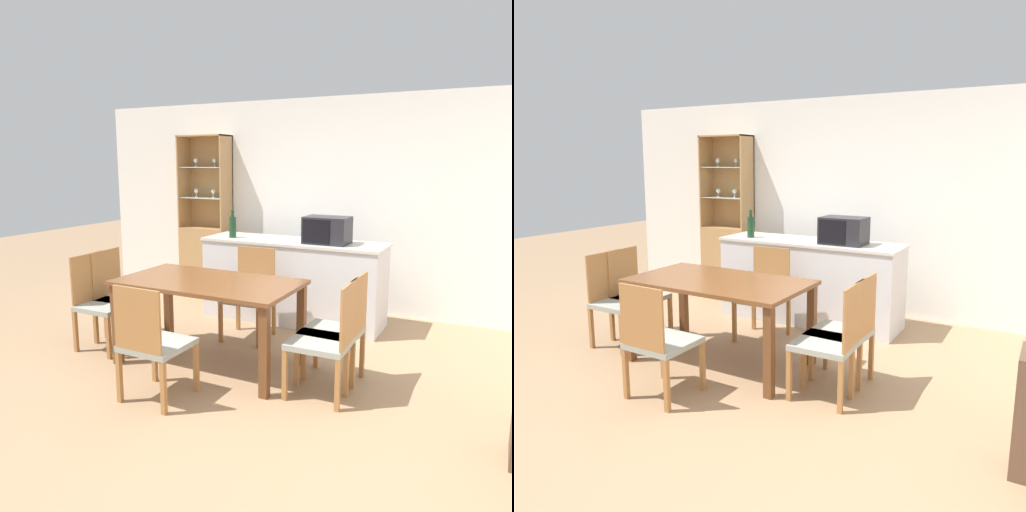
% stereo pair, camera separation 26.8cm
% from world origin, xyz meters
% --- Properties ---
extents(ground_plane, '(18.00, 18.00, 0.00)m').
position_xyz_m(ground_plane, '(0.00, 0.00, 0.00)').
color(ground_plane, '#A37F5B').
extents(wall_back, '(6.80, 0.06, 2.55)m').
position_xyz_m(wall_back, '(0.00, 2.63, 1.27)').
color(wall_back, white).
rests_on(wall_back, ground_plane).
extents(kitchen_counter, '(2.07, 0.62, 0.93)m').
position_xyz_m(kitchen_counter, '(-0.27, 1.91, 0.47)').
color(kitchen_counter, silver).
rests_on(kitchen_counter, ground_plane).
extents(display_cabinet, '(0.68, 0.32, 2.14)m').
position_xyz_m(display_cabinet, '(-1.77, 2.45, 0.64)').
color(display_cabinet, tan).
rests_on(display_cabinet, ground_plane).
extents(dining_table, '(1.58, 0.87, 0.77)m').
position_xyz_m(dining_table, '(-0.44, 0.41, 0.66)').
color(dining_table, brown).
rests_on(dining_table, ground_plane).
extents(dining_chair_head_far, '(0.48, 0.48, 0.92)m').
position_xyz_m(dining_chair_head_far, '(-0.45, 1.20, 0.45)').
color(dining_chair_head_far, '#999E93').
rests_on(dining_chair_head_far, ground_plane).
extents(dining_chair_side_left_far, '(0.48, 0.48, 0.92)m').
position_xyz_m(dining_chair_side_left_far, '(-1.58, 0.54, 0.45)').
color(dining_chair_side_left_far, '#999E93').
rests_on(dining_chair_side_left_far, ground_plane).
extents(dining_chair_side_right_near, '(0.46, 0.46, 0.92)m').
position_xyz_m(dining_chair_side_right_near, '(0.70, 0.28, 0.45)').
color(dining_chair_side_right_near, '#999E93').
rests_on(dining_chair_side_right_near, ground_plane).
extents(dining_chair_side_left_near, '(0.46, 0.46, 0.92)m').
position_xyz_m(dining_chair_side_left_near, '(-1.58, 0.28, 0.45)').
color(dining_chair_side_left_near, '#999E93').
rests_on(dining_chair_side_left_near, ground_plane).
extents(dining_chair_side_right_far, '(0.47, 0.47, 0.92)m').
position_xyz_m(dining_chair_side_right_far, '(0.70, 0.54, 0.45)').
color(dining_chair_side_right_far, '#999E93').
rests_on(dining_chair_side_right_far, ground_plane).
extents(dining_chair_head_near, '(0.46, 0.46, 0.92)m').
position_xyz_m(dining_chair_head_near, '(-0.44, -0.38, 0.45)').
color(dining_chair_head_near, '#999E93').
rests_on(dining_chair_head_near, ground_plane).
extents(microwave, '(0.47, 0.33, 0.29)m').
position_xyz_m(microwave, '(0.14, 1.87, 1.07)').
color(microwave, '#232328').
rests_on(microwave, kitchen_counter).
extents(wine_bottle, '(0.08, 0.08, 0.32)m').
position_xyz_m(wine_bottle, '(-0.98, 1.79, 1.06)').
color(wine_bottle, '#193D23').
rests_on(wine_bottle, kitchen_counter).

